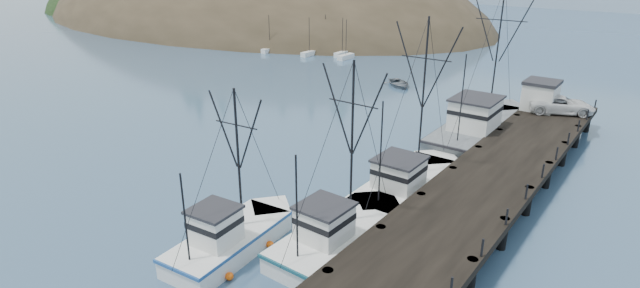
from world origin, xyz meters
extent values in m
plane|color=#314F6F|center=(0.00, 0.00, 0.00)|extent=(400.00, 400.00, 0.00)
cube|color=black|center=(14.00, 16.00, 1.75)|extent=(6.00, 44.00, 0.50)
cylinder|color=black|center=(11.40, 1.00, 1.00)|extent=(0.56, 0.56, 2.00)
cylinder|color=black|center=(11.40, 6.00, 1.00)|extent=(0.56, 0.56, 2.00)
cylinder|color=black|center=(16.60, 6.00, 1.00)|extent=(0.56, 0.56, 2.00)
cylinder|color=black|center=(11.40, 11.00, 1.00)|extent=(0.56, 0.56, 2.00)
cylinder|color=black|center=(16.60, 11.00, 1.00)|extent=(0.56, 0.56, 2.00)
cylinder|color=black|center=(11.40, 16.00, 1.00)|extent=(0.56, 0.56, 2.00)
cylinder|color=black|center=(16.60, 16.00, 1.00)|extent=(0.56, 0.56, 2.00)
cylinder|color=black|center=(11.40, 21.00, 1.00)|extent=(0.56, 0.56, 2.00)
cylinder|color=black|center=(16.60, 21.00, 1.00)|extent=(0.56, 0.56, 2.00)
cylinder|color=black|center=(11.40, 26.00, 1.00)|extent=(0.56, 0.56, 2.00)
cylinder|color=black|center=(16.60, 26.00, 1.00)|extent=(0.56, 0.56, 2.00)
cylinder|color=black|center=(11.40, 31.00, 1.00)|extent=(0.56, 0.56, 2.00)
cylinder|color=black|center=(16.60, 31.00, 1.00)|extent=(0.56, 0.56, 2.00)
cylinder|color=black|center=(11.40, 36.00, 1.00)|extent=(0.56, 0.56, 2.00)
cylinder|color=black|center=(16.60, 36.00, 1.00)|extent=(0.56, 0.56, 2.00)
ellipsoid|color=#382D1E|center=(-70.00, 78.00, -6.00)|extent=(132.00, 78.00, 51.00)
ellipsoid|color=black|center=(-75.00, 82.00, -2.00)|extent=(109.20, 62.40, 41.60)
ellipsoid|color=black|center=(-110.00, 70.00, -4.00)|extent=(57.60, 39.60, 32.40)
cube|color=beige|center=(-38.00, 56.00, 1.40)|extent=(4.00, 5.00, 2.80)
cube|color=beige|center=(-44.00, 60.00, 1.40)|extent=(4.00, 5.00, 2.80)
cube|color=beige|center=(-34.00, 62.00, 1.40)|extent=(4.00, 5.00, 2.80)
cube|color=white|center=(-44.09, 63.29, 0.30)|extent=(1.00, 3.50, 0.90)
cylinder|color=black|center=(-44.09, 63.29, 3.20)|extent=(0.08, 0.08, 6.00)
cube|color=white|center=(-44.12, 54.74, 0.30)|extent=(1.00, 3.50, 0.90)
cylinder|color=black|center=(-44.12, 54.74, 3.20)|extent=(0.08, 0.08, 6.00)
cube|color=white|center=(-34.69, 48.05, 0.30)|extent=(1.00, 3.50, 0.90)
cylinder|color=black|center=(-34.69, 48.05, 3.20)|extent=(0.08, 0.08, 6.00)
cube|color=white|center=(-27.44, 49.69, 0.30)|extent=(1.00, 3.50, 0.90)
cylinder|color=black|center=(-27.44, 49.69, 3.20)|extent=(0.08, 0.08, 6.00)
cube|color=white|center=(-29.50, 54.02, 0.30)|extent=(1.00, 3.50, 0.90)
cylinder|color=black|center=(-29.50, 54.02, 3.20)|extent=(0.08, 0.08, 6.00)
cube|color=white|center=(-41.57, 55.19, 0.30)|extent=(1.00, 3.50, 0.90)
cylinder|color=black|center=(-41.57, 55.19, 3.20)|extent=(0.08, 0.08, 6.00)
cube|color=white|center=(-25.18, 62.42, 0.30)|extent=(1.00, 3.50, 0.90)
cylinder|color=black|center=(-25.18, 62.42, 3.20)|extent=(0.08, 0.08, 6.00)
cube|color=white|center=(-27.54, 54.31, 0.30)|extent=(1.00, 3.50, 0.90)
cylinder|color=black|center=(-27.54, 54.31, 3.20)|extent=(0.08, 0.08, 6.00)
cube|color=white|center=(-21.04, 50.96, 0.30)|extent=(1.00, 3.50, 0.90)
cylinder|color=black|center=(-21.04, 50.96, 3.20)|extent=(0.08, 0.08, 6.00)
cube|color=white|center=(-22.92, 52.69, 0.30)|extent=(1.00, 3.50, 0.90)
cylinder|color=black|center=(-22.92, 52.69, 3.20)|extent=(0.08, 0.08, 6.00)
cube|color=white|center=(8.87, 5.37, 0.45)|extent=(3.67, 9.08, 1.60)
cube|color=white|center=(8.95, 9.88, 0.45)|extent=(3.52, 3.52, 1.60)
cube|color=#164C5B|center=(8.87, 5.37, 1.15)|extent=(3.74, 9.31, 0.18)
cube|color=silver|center=(8.85, 4.21, 2.20)|extent=(2.51, 2.58, 1.90)
cube|color=#26262B|center=(8.85, 4.21, 3.23)|extent=(2.72, 2.82, 0.16)
cylinder|color=black|center=(8.89, 6.76, 6.03)|extent=(0.14, 0.14, 9.55)
cylinder|color=black|center=(8.81, 1.90, 4.12)|extent=(0.10, 0.10, 5.73)
cube|color=white|center=(4.24, 1.34, 0.45)|extent=(3.86, 8.12, 1.60)
cube|color=white|center=(3.90, 5.26, 0.45)|extent=(3.16, 3.16, 1.60)
cube|color=#1F4B8E|center=(4.24, 1.34, 1.15)|extent=(3.94, 8.32, 0.18)
cube|color=silver|center=(4.33, 0.34, 2.20)|extent=(2.41, 2.41, 1.90)
cube|color=#26262B|center=(4.33, 0.34, 3.23)|extent=(2.61, 2.63, 0.16)
cylinder|color=black|center=(4.14, 2.55, 5.33)|extent=(0.14, 0.14, 8.17)
cylinder|color=black|center=(4.51, -1.67, 3.70)|extent=(0.10, 0.10, 4.90)
cube|color=white|center=(9.02, 13.81, 0.45)|extent=(3.97, 10.29, 1.60)
cube|color=white|center=(9.01, 18.96, 0.45)|extent=(3.96, 3.96, 1.60)
cube|color=#1A6268|center=(9.02, 13.81, 1.15)|extent=(4.05, 10.55, 0.18)
cube|color=silver|center=(9.02, 12.49, 2.20)|extent=(2.77, 2.90, 1.90)
cube|color=#26262B|center=(9.02, 12.49, 3.23)|extent=(3.01, 3.17, 0.16)
cylinder|color=black|center=(9.01, 15.40, 6.74)|extent=(0.14, 0.14, 10.99)
cylinder|color=black|center=(9.02, 9.86, 4.55)|extent=(0.10, 0.10, 6.59)
cube|color=slate|center=(9.37, 27.13, 0.75)|extent=(5.00, 14.12, 2.20)
cube|color=slate|center=(9.31, 34.17, 0.75)|extent=(4.89, 4.89, 2.20)
cube|color=black|center=(9.37, 27.13, 1.75)|extent=(5.10, 14.48, 0.18)
cube|color=silver|center=(9.38, 25.32, 3.15)|extent=(3.45, 4.00, 2.60)
cube|color=#26262B|center=(9.38, 25.32, 4.53)|extent=(3.75, 4.36, 0.16)
cylinder|color=black|center=(9.35, 29.29, 7.69)|extent=(0.14, 0.14, 11.68)
cylinder|color=black|center=(9.41, 21.71, 5.35)|extent=(0.10, 0.10, 7.01)
cube|color=silver|center=(12.50, 34.00, 3.25)|extent=(2.80, 3.00, 2.50)
cube|color=#26262B|center=(12.50, 34.00, 4.65)|extent=(3.00, 3.20, 0.30)
imported|color=silver|center=(14.41, 34.00, 2.81)|extent=(6.43, 4.87, 1.62)
imported|color=slate|center=(-6.06, 40.81, 0.00)|extent=(5.82, 5.75, 0.99)
camera|label=1|loc=(22.98, -15.21, 16.13)|focal=28.00mm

